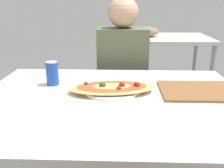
% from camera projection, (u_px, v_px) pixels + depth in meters
% --- Properties ---
extents(dining_table, '(1.27, 0.99, 0.74)m').
position_uv_depth(dining_table, '(112.00, 111.00, 1.24)').
color(dining_table, silver).
rests_on(dining_table, ground_plane).
extents(chair_far_seated, '(0.40, 0.40, 0.85)m').
position_uv_depth(chair_far_seated, '(122.00, 91.00, 2.08)').
color(chair_far_seated, '#3F2D1E').
rests_on(chair_far_seated, ground_plane).
extents(person_seated, '(0.36, 0.25, 1.19)m').
position_uv_depth(person_seated, '(123.00, 67.00, 1.90)').
color(person_seated, '#2D2D38').
rests_on(person_seated, ground_plane).
extents(pizza_main, '(0.44, 0.27, 0.06)m').
position_uv_depth(pizza_main, '(112.00, 88.00, 1.28)').
color(pizza_main, white).
rests_on(pizza_main, dining_table).
extents(soda_can, '(0.07, 0.07, 0.12)m').
position_uv_depth(soda_can, '(52.00, 73.00, 1.38)').
color(soda_can, '#1E47B2').
rests_on(soda_can, dining_table).
extents(serving_tray, '(0.47, 0.29, 0.01)m').
position_uv_depth(serving_tray, '(209.00, 91.00, 1.29)').
color(serving_tray, brown).
rests_on(serving_tray, dining_table).
extents(background_table, '(1.10, 0.80, 0.86)m').
position_uv_depth(background_table, '(160.00, 41.00, 3.17)').
color(background_table, silver).
rests_on(background_table, ground_plane).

